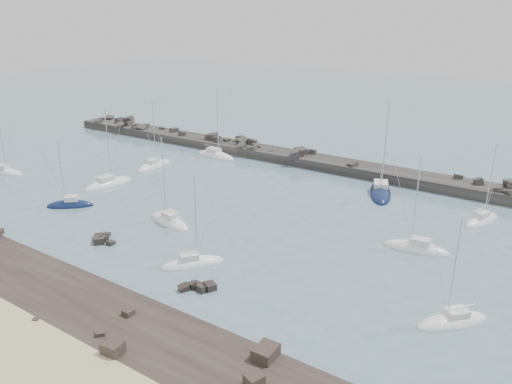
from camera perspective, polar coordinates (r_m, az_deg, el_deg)
ground at (r=72.44m, az=-9.27°, el=-3.88°), size 400.00×400.00×0.00m
rock_shelf at (r=60.06m, az=-23.68°, el=-10.66°), size 140.00×12.65×1.89m
rock_cluster_near at (r=70.06m, az=-17.29°, el=-5.21°), size 4.21×3.63×1.28m
rock_cluster_far at (r=56.51m, az=-6.57°, el=-10.76°), size 3.73×3.41×1.33m
breakwater at (r=105.35m, az=1.67°, el=4.12°), size 115.00×7.35×5.06m
sailboat_0 at (r=106.02m, az=-26.76°, el=1.97°), size 8.15×4.59×12.51m
sailboat_1 at (r=100.99m, az=-11.59°, el=2.92°), size 3.56×9.31×14.41m
sailboat_2 at (r=83.87m, az=-20.47°, el=-1.46°), size 6.90×6.36×11.68m
sailboat_3 at (r=92.03m, az=-16.52°, el=0.83°), size 4.22×9.60×14.70m
sailboat_4 at (r=106.31m, az=-4.63°, el=4.11°), size 10.11×3.79×15.62m
sailboat_5 at (r=73.57m, az=-9.86°, el=-3.41°), size 8.98×4.46×13.78m
sailboat_6 at (r=61.46m, az=-7.26°, el=-8.15°), size 6.61×7.57×12.29m
sailboat_7 at (r=86.57m, az=14.02°, el=-0.12°), size 7.55×11.70×17.63m
sailboat_8 at (r=67.74m, az=17.85°, el=-6.23°), size 8.65×3.92×13.36m
sailboat_9 at (r=54.22m, az=21.49°, el=-13.65°), size 6.91×7.47×12.31m
sailboat_10 at (r=79.92m, az=24.34°, el=-3.04°), size 4.81×8.27×12.74m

